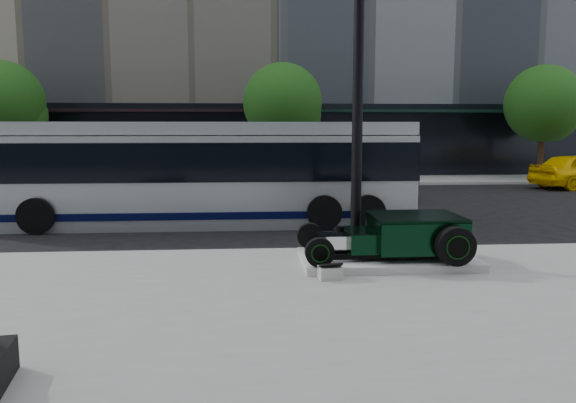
{
  "coord_description": "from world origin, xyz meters",
  "views": [
    {
      "loc": [
        -0.79,
        -14.19,
        2.82
      ],
      "look_at": [
        0.11,
        -2.25,
        1.2
      ],
      "focal_mm": 35.0,
      "sensor_mm": 36.0,
      "label": 1
    }
  ],
  "objects": [
    {
      "name": "ground",
      "position": [
        0.0,
        0.0,
        0.0
      ],
      "size": [
        120.0,
        120.0,
        0.0
      ],
      "primitive_type": "plane",
      "color": "black",
      "rests_on": "ground"
    },
    {
      "name": "sidewalk_far",
      "position": [
        0.0,
        14.0,
        0.06
      ],
      "size": [
        70.0,
        4.0,
        0.12
      ],
      "primitive_type": "cube",
      "color": "gray",
      "rests_on": "ground"
    },
    {
      "name": "street_trees",
      "position": [
        1.15,
        13.07,
        3.77
      ],
      "size": [
        29.8,
        3.8,
        5.7
      ],
      "color": "black",
      "rests_on": "sidewalk_far"
    },
    {
      "name": "display_plinth",
      "position": [
        1.98,
        -3.53,
        0.2
      ],
      "size": [
        3.4,
        1.8,
        0.15
      ],
      "primitive_type": "cube",
      "color": "silver",
      "rests_on": "sidewalk_near"
    },
    {
      "name": "hot_rod",
      "position": [
        2.31,
        -3.53,
        0.7
      ],
      "size": [
        3.22,
        2.0,
        0.81
      ],
      "color": "black",
      "rests_on": "display_plinth"
    },
    {
      "name": "info_plaque",
      "position": [
        0.68,
        -4.57,
        0.24
      ],
      "size": [
        0.43,
        0.34,
        0.31
      ],
      "color": "silver",
      "rests_on": "sidewalk_near"
    },
    {
      "name": "lamppost",
      "position": [
        1.5,
        -2.73,
        3.47
      ],
      "size": [
        0.4,
        0.4,
        7.24
      ],
      "color": "black",
      "rests_on": "sidewalk_near"
    },
    {
      "name": "transit_bus",
      "position": [
        -2.06,
        2.04,
        1.49
      ],
      "size": [
        12.12,
        2.88,
        2.92
      ],
      "color": "#B9BFC3",
      "rests_on": "ground"
    },
    {
      "name": "white_sedan",
      "position": [
        2.83,
        6.62,
        0.78
      ],
      "size": [
        5.79,
        3.87,
        1.56
      ],
      "primitive_type": "imported",
      "rotation": [
        0.0,
        0.0,
        1.22
      ],
      "color": "silver",
      "rests_on": "ground"
    }
  ]
}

